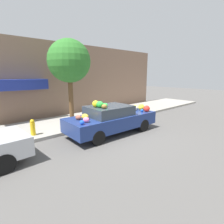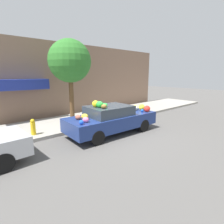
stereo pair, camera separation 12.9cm
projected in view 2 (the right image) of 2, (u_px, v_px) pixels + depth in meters
ground_plane at (111, 133)px, 8.28m from camera, size 60.00×60.00×0.00m
sidewalk_curb at (81, 120)px, 10.26m from camera, size 24.00×3.20×0.15m
building_facade at (59, 80)px, 11.31m from camera, size 18.00×1.20×4.71m
street_tree at (70, 62)px, 8.91m from camera, size 2.18×2.18×4.32m
fire_hydrant at (33, 127)px, 7.49m from camera, size 0.20×0.20×0.70m
art_car at (112, 119)px, 8.05m from camera, size 4.37×1.86×1.60m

